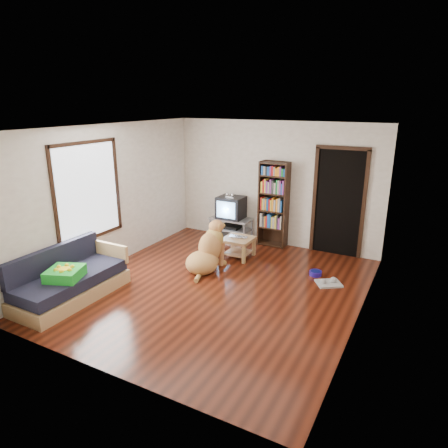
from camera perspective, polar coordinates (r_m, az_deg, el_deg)
The scene contains 18 objects.
ground at distance 6.74m, azimuth -0.99°, elevation -9.05°, with size 5.00×5.00×0.00m, color #531C0E.
ceiling at distance 6.05m, azimuth -1.12°, elevation 13.59°, with size 5.00×5.00×0.00m, color white.
wall_back at distance 8.48m, azimuth 7.26°, elevation 5.67°, with size 4.50×4.50×0.00m, color silver.
wall_front at distance 4.39m, azimuth -17.28°, elevation -6.23°, with size 4.50×4.50×0.00m, color silver.
wall_left at distance 7.60m, azimuth -16.07°, elevation 3.76°, with size 5.00×5.00×0.00m, color silver.
wall_right at distance 5.58m, azimuth 19.57°, elevation -1.40°, with size 5.00×5.00×0.00m, color silver.
green_cushion at distance 6.49m, azimuth -21.79°, elevation -6.60°, with size 0.48×0.48×0.16m, color green.
laptop at distance 7.81m, azimuth 1.95°, elevation -1.98°, with size 0.36×0.23×0.03m, color silver.
dog_bowl at distance 7.34m, azimuth 12.94°, elevation -6.86°, with size 0.22×0.22×0.08m, color navy.
grey_rag at distance 7.07m, azimuth 14.73°, elevation -8.20°, with size 0.40×0.32×0.03m, color #A1A1A1.
window at distance 7.20m, azimuth -18.85°, elevation 4.42°, with size 0.03×1.46×1.70m.
doorway at distance 8.13m, azimuth 16.07°, elevation 3.31°, with size 1.03×0.05×2.19m.
tv_stand at distance 8.88m, azimuth 1.00°, elevation -0.55°, with size 0.90×0.45×0.50m.
crt_tv at distance 8.76m, azimuth 1.08°, elevation 2.44°, with size 0.55×0.52×0.58m.
bookshelf at distance 8.39m, azimuth 7.11°, elevation 3.44°, with size 0.60×0.30×1.80m.
sofa at distance 6.77m, azimuth -21.12°, elevation -7.72°, with size 0.80×1.80×0.80m.
coffee_table at distance 7.88m, azimuth 2.04°, elevation -2.84°, with size 0.55×0.55×0.40m.
dog at distance 7.31m, azimuth -2.33°, elevation -4.00°, with size 0.68×1.14×0.92m.
Camera 1 is at (2.95, -5.27, 3.00)m, focal length 32.00 mm.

